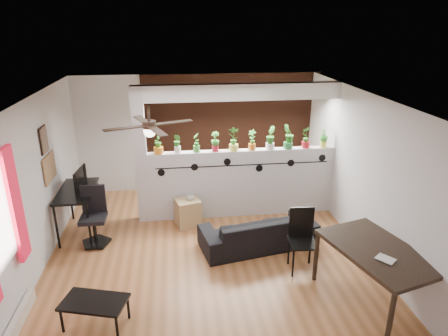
# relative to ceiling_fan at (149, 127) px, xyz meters

# --- Properties ---
(room_shell) EXTENTS (6.30, 7.10, 2.90)m
(room_shell) POSITION_rel_ceiling_fan_xyz_m (0.80, 0.30, -1.01)
(room_shell) COLOR brown
(room_shell) RESTS_ON ground
(partition_wall) EXTENTS (3.60, 0.18, 1.35)m
(partition_wall) POSITION_rel_ceiling_fan_xyz_m (1.60, 1.80, -1.64)
(partition_wall) COLOR #BCBCC1
(partition_wall) RESTS_ON ground
(ceiling_header) EXTENTS (3.60, 0.18, 0.30)m
(ceiling_header) POSITION_rel_ceiling_fan_xyz_m (1.60, 1.80, 0.14)
(ceiling_header) COLOR silver
(ceiling_header) RESTS_ON room_shell
(pier_column) EXTENTS (0.22, 0.20, 2.60)m
(pier_column) POSITION_rel_ceiling_fan_xyz_m (-0.31, 1.80, -1.01)
(pier_column) COLOR #BCBCC1
(pier_column) RESTS_ON ground
(brick_panel) EXTENTS (3.90, 0.05, 2.60)m
(brick_panel) POSITION_rel_ceiling_fan_xyz_m (1.60, 3.27, -1.01)
(brick_panel) COLOR brown
(brick_panel) RESTS_ON ground
(vine_decal) EXTENTS (3.31, 0.01, 0.30)m
(vine_decal) POSITION_rel_ceiling_fan_xyz_m (1.60, 1.70, -1.23)
(vine_decal) COLOR black
(vine_decal) RESTS_ON partition_wall
(baseboard_heater) EXTENTS (0.08, 1.00, 0.18)m
(baseboard_heater) POSITION_rel_ceiling_fan_xyz_m (-1.74, -0.90, -2.22)
(baseboard_heater) COLOR silver
(baseboard_heater) RESTS_ON ground
(corkboard) EXTENTS (0.03, 0.60, 0.45)m
(corkboard) POSITION_rel_ceiling_fan_xyz_m (-1.78, 1.25, -0.96)
(corkboard) COLOR olive
(corkboard) RESTS_ON room_shell
(framed_art) EXTENTS (0.03, 0.34, 0.44)m
(framed_art) POSITION_rel_ceiling_fan_xyz_m (-1.78, 1.20, -0.46)
(framed_art) COLOR #8C7259
(framed_art) RESTS_ON room_shell
(ceiling_fan) EXTENTS (1.19, 1.19, 0.43)m
(ceiling_fan) POSITION_rel_ceiling_fan_xyz_m (0.00, 0.00, 0.00)
(ceiling_fan) COLOR black
(ceiling_fan) RESTS_ON room_shell
(potted_plant_0) EXTENTS (0.23, 0.27, 0.48)m
(potted_plant_0) POSITION_rel_ceiling_fan_xyz_m (0.02, 1.80, -0.71)
(potted_plant_0) COLOR orange
(potted_plant_0) RESTS_ON partition_wall
(potted_plant_1) EXTENTS (0.21, 0.22, 0.36)m
(potted_plant_1) POSITION_rel_ceiling_fan_xyz_m (0.37, 1.80, -0.77)
(potted_plant_1) COLOR silver
(potted_plant_1) RESTS_ON partition_wall
(potted_plant_2) EXTENTS (0.15, 0.19, 0.37)m
(potted_plant_2) POSITION_rel_ceiling_fan_xyz_m (0.72, 1.80, -0.77)
(potted_plant_2) COLOR green
(potted_plant_2) RESTS_ON partition_wall
(potted_plant_3) EXTENTS (0.20, 0.16, 0.37)m
(potted_plant_3) POSITION_rel_ceiling_fan_xyz_m (1.07, 1.80, -0.77)
(potted_plant_3) COLOR #B11C2A
(potted_plant_3) RESTS_ON partition_wall
(potted_plant_4) EXTENTS (0.29, 0.25, 0.47)m
(potted_plant_4) POSITION_rel_ceiling_fan_xyz_m (1.42, 1.80, -0.72)
(potted_plant_4) COLOR #E8D652
(potted_plant_4) RESTS_ON partition_wall
(potted_plant_5) EXTENTS (0.25, 0.24, 0.39)m
(potted_plant_5) POSITION_rel_ceiling_fan_xyz_m (1.78, 1.80, -0.75)
(potted_plant_5) COLOR orange
(potted_plant_5) RESTS_ON partition_wall
(potted_plant_6) EXTENTS (0.24, 0.27, 0.45)m
(potted_plant_6) POSITION_rel_ceiling_fan_xyz_m (2.13, 1.80, -0.73)
(potted_plant_6) COLOR white
(potted_plant_6) RESTS_ON partition_wall
(potted_plant_7) EXTENTS (0.28, 0.25, 0.47)m
(potted_plant_7) POSITION_rel_ceiling_fan_xyz_m (2.48, 1.80, -0.72)
(potted_plant_7) COLOR #2F813E
(potted_plant_7) RESTS_ON partition_wall
(potted_plant_8) EXTENTS (0.26, 0.23, 0.43)m
(potted_plant_8) POSITION_rel_ceiling_fan_xyz_m (2.83, 1.80, -0.74)
(potted_plant_8) COLOR red
(potted_plant_8) RESTS_ON partition_wall
(potted_plant_9) EXTENTS (0.23, 0.24, 0.38)m
(potted_plant_9) POSITION_rel_ceiling_fan_xyz_m (3.18, 1.80, -0.76)
(potted_plant_9) COLOR #E5E751
(potted_plant_9) RESTS_ON partition_wall
(sofa) EXTENTS (1.98, 1.09, 0.55)m
(sofa) POSITION_rel_ceiling_fan_xyz_m (1.68, 0.58, -2.04)
(sofa) COLOR black
(sofa) RESTS_ON ground
(cube_shelf) EXTENTS (0.52, 0.49, 0.53)m
(cube_shelf) POSITION_rel_ceiling_fan_xyz_m (0.51, 1.46, -2.05)
(cube_shelf) COLOR #A28355
(cube_shelf) RESTS_ON ground
(cup) EXTENTS (0.16, 0.16, 0.10)m
(cup) POSITION_rel_ceiling_fan_xyz_m (0.56, 1.46, -1.74)
(cup) COLOR gray
(cup) RESTS_ON cube_shelf
(computer_desk) EXTENTS (0.62, 1.17, 0.84)m
(computer_desk) POSITION_rel_ceiling_fan_xyz_m (-1.45, 1.46, -1.56)
(computer_desk) COLOR black
(computer_desk) RESTS_ON ground
(monitor) EXTENTS (0.34, 0.09, 0.19)m
(monitor) POSITION_rel_ceiling_fan_xyz_m (-1.45, 1.61, -1.38)
(monitor) COLOR black
(monitor) RESTS_ON computer_desk
(office_chair) EXTENTS (0.53, 0.53, 1.02)m
(office_chair) POSITION_rel_ceiling_fan_xyz_m (-1.10, 1.02, -1.86)
(office_chair) COLOR black
(office_chair) RESTS_ON ground
(dining_table) EXTENTS (1.31, 1.73, 0.84)m
(dining_table) POSITION_rel_ceiling_fan_xyz_m (2.93, -1.06, -1.56)
(dining_table) COLOR black
(dining_table) RESTS_ON ground
(book) EXTENTS (0.27, 0.28, 0.02)m
(book) POSITION_rel_ceiling_fan_xyz_m (2.83, -1.36, -1.46)
(book) COLOR gray
(book) RESTS_ON dining_table
(folding_chair) EXTENTS (0.44, 0.44, 1.00)m
(folding_chair) POSITION_rel_ceiling_fan_xyz_m (2.21, -0.12, -1.73)
(folding_chair) COLOR black
(folding_chair) RESTS_ON ground
(coffee_table) EXTENTS (0.89, 0.65, 0.37)m
(coffee_table) POSITION_rel_ceiling_fan_xyz_m (-0.76, -1.05, -1.98)
(coffee_table) COLOR black
(coffee_table) RESTS_ON ground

